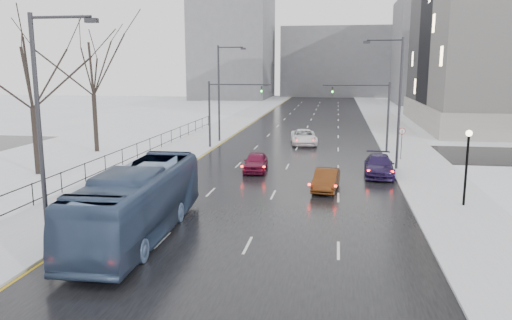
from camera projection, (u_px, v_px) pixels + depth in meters
The scene contains 23 objects.
road at pixel (304, 134), 59.10m from camera, with size 16.00×150.00×0.04m, color black.
cross_road at pixel (296, 150), 47.46m from camera, with size 130.00×10.00×0.04m, color black.
sidewalk_left at pixel (218, 131), 60.74m from camera, with size 5.00×150.00×0.16m, color silver.
sidewalk_right at pixel (395, 135), 57.43m from camera, with size 5.00×150.00×0.16m, color silver.
park_strip at pixel (144, 130), 62.24m from camera, with size 14.00×150.00×0.12m, color white.
tree_park_d at pixel (39, 175), 36.68m from camera, with size 8.75×8.75×12.50m, color black, non-canonical shape.
tree_park_e at pixel (97, 152), 46.44m from camera, with size 9.45×9.45×13.50m, color black, non-canonical shape.
iron_fence at pixel (70, 177), 31.88m from camera, with size 0.06×70.00×1.30m.
streetlight_r_mid at pixel (397, 97), 37.38m from camera, with size 2.95×0.25×10.00m.
streetlight_l_near at pixel (44, 122), 20.54m from camera, with size 2.95×0.25×10.00m.
streetlight_l_far at pixel (221, 89), 51.59m from camera, with size 2.95×0.25×10.00m.
lamppost_r_mid at pixel (467, 157), 27.72m from camera, with size 0.36×0.36×4.28m.
mast_signal_right at pixel (376, 108), 45.55m from camera, with size 6.10×0.33×6.50m.
mast_signal_left at pixel (220, 106), 47.85m from camera, with size 6.10×0.33×6.50m.
no_uturn_sign at pixel (402, 134), 41.71m from camera, with size 0.60×0.06×2.70m.
bldg_far_right at pixel (454, 51), 106.02m from camera, with size 24.00×20.00×22.00m, color slate.
bldg_far_left at pixel (233, 41), 123.03m from camera, with size 18.00×22.00×28.00m, color slate.
bldg_far_center at pixel (339, 62), 134.41m from camera, with size 30.00×18.00×18.00m, color slate.
bus at pixel (139, 202), 23.15m from camera, with size 2.77×11.86×3.30m, color #384C6E.
sedan_center_near at pixel (256, 162), 37.85m from camera, with size 1.69×4.19×1.43m, color maroon.
sedan_right_near at pixel (326, 180), 32.07m from camera, with size 1.43×4.10×1.35m, color #582A0F.
sedan_right_cross at pixel (304, 137), 50.90m from camera, with size 2.49×5.40×1.50m, color white.
sedan_right_far at pixel (379, 166), 36.31m from camera, with size 2.07×5.09×1.48m, color #221541.
Camera 1 is at (3.75, 1.19, 7.89)m, focal length 35.00 mm.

